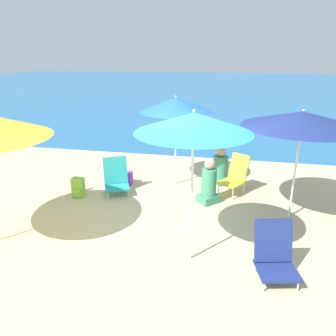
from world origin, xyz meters
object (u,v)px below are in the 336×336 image
(beach_umbrella_blue, at_px, (176,105))
(water_bottle, at_px, (83,186))
(backpack_purple, at_px, (126,178))
(beach_umbrella_teal, at_px, (194,123))
(person_seated_far, at_px, (209,184))
(person_seated_near, at_px, (220,168))
(beach_umbrella_navy, at_px, (302,119))
(backpack_lime, at_px, (78,188))
(beach_chair_navy, at_px, (275,254))
(beach_chair_teal, at_px, (116,178))
(beach_chair_yellow, at_px, (235,175))

(beach_umbrella_blue, bearing_deg, water_bottle, -157.27)
(backpack_purple, bearing_deg, water_bottle, -146.37)
(beach_umbrella_teal, height_order, person_seated_far, beach_umbrella_teal)
(person_seated_near, bearing_deg, backpack_purple, 149.63)
(beach_umbrella_navy, bearing_deg, backpack_lime, 179.78)
(beach_umbrella_navy, relative_size, person_seated_near, 2.36)
(beach_umbrella_teal, xyz_separation_m, beach_chair_navy, (1.16, -0.15, -1.70))
(beach_umbrella_blue, xyz_separation_m, beach_chair_teal, (-1.15, -0.75, -1.46))
(beach_umbrella_teal, distance_m, backpack_lime, 3.59)
(beach_umbrella_blue, distance_m, backpack_purple, 2.01)
(person_seated_far, xyz_separation_m, backpack_purple, (-1.92, 0.57, -0.25))
(backpack_lime, bearing_deg, person_seated_near, 26.51)
(beach_chair_navy, bearing_deg, beach_umbrella_blue, 110.02)
(beach_chair_teal, distance_m, beach_chair_yellow, 2.54)
(beach_chair_yellow, bearing_deg, beach_chair_navy, -46.00)
(beach_umbrella_navy, relative_size, beach_chair_yellow, 2.42)
(beach_chair_teal, relative_size, backpack_lime, 1.84)
(beach_umbrella_blue, distance_m, beach_chair_navy, 3.81)
(beach_umbrella_navy, height_order, water_bottle, beach_umbrella_navy)
(beach_chair_navy, xyz_separation_m, beach_chair_yellow, (-0.55, 2.72, 0.08))
(backpack_purple, xyz_separation_m, water_bottle, (-0.81, -0.54, -0.03))
(beach_umbrella_blue, height_order, beach_umbrella_teal, beach_umbrella_teal)
(beach_umbrella_navy, bearing_deg, beach_chair_teal, 173.71)
(beach_chair_navy, bearing_deg, backpack_lime, 141.24)
(beach_umbrella_navy, bearing_deg, beach_chair_navy, -104.16)
(beach_umbrella_blue, height_order, backpack_lime, beach_umbrella_blue)
(beach_umbrella_blue, relative_size, beach_chair_yellow, 2.41)
(person_seated_far, bearing_deg, beach_chair_teal, -136.35)
(beach_chair_navy, xyz_separation_m, backpack_purple, (-2.99, 2.69, -0.19))
(person_seated_near, distance_m, backpack_lime, 3.19)
(beach_umbrella_navy, height_order, beach_umbrella_teal, beach_umbrella_teal)
(beach_umbrella_blue, xyz_separation_m, backpack_lime, (-1.86, -1.12, -1.61))
(beach_chair_teal, bearing_deg, beach_umbrella_teal, -73.21)
(beach_umbrella_teal, xyz_separation_m, person_seated_far, (0.09, 1.97, -1.64))
(beach_umbrella_teal, xyz_separation_m, person_seated_near, (0.26, 3.11, -1.68))
(beach_chair_teal, bearing_deg, person_seated_far, -28.04)
(water_bottle, bearing_deg, beach_chair_teal, 3.85)
(beach_chair_teal, height_order, backpack_lime, beach_chair_teal)
(beach_chair_yellow, height_order, person_seated_far, person_seated_far)
(beach_umbrella_navy, height_order, beach_chair_yellow, beach_umbrella_navy)
(beach_chair_navy, bearing_deg, beach_umbrella_navy, 63.15)
(backpack_purple, bearing_deg, beach_chair_navy, -42.04)
(beach_umbrella_blue, bearing_deg, person_seated_far, -44.84)
(beach_umbrella_navy, bearing_deg, person_seated_far, 168.62)
(beach_chair_navy, xyz_separation_m, backpack_lime, (-3.75, 1.84, -0.13))
(beach_umbrella_teal, bearing_deg, backpack_purple, 125.73)
(beach_chair_yellow, distance_m, backpack_lime, 3.32)
(beach_umbrella_blue, relative_size, water_bottle, 6.99)
(beach_chair_yellow, relative_size, backpack_purple, 2.77)
(beach_umbrella_blue, distance_m, beach_chair_teal, 2.00)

